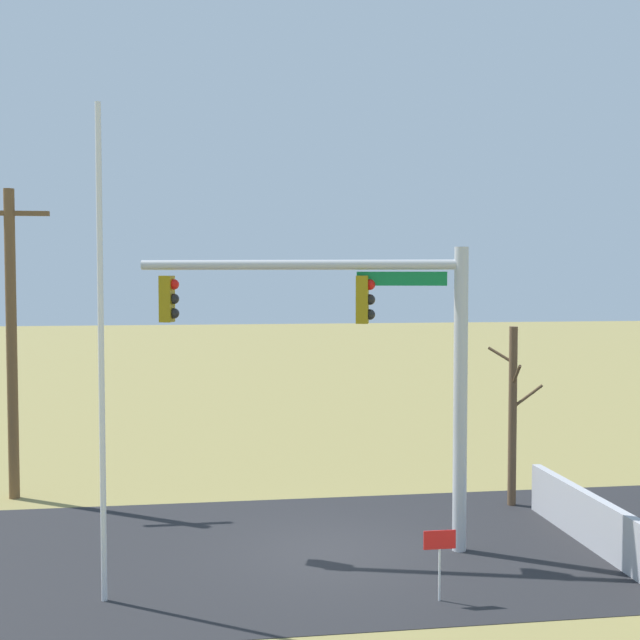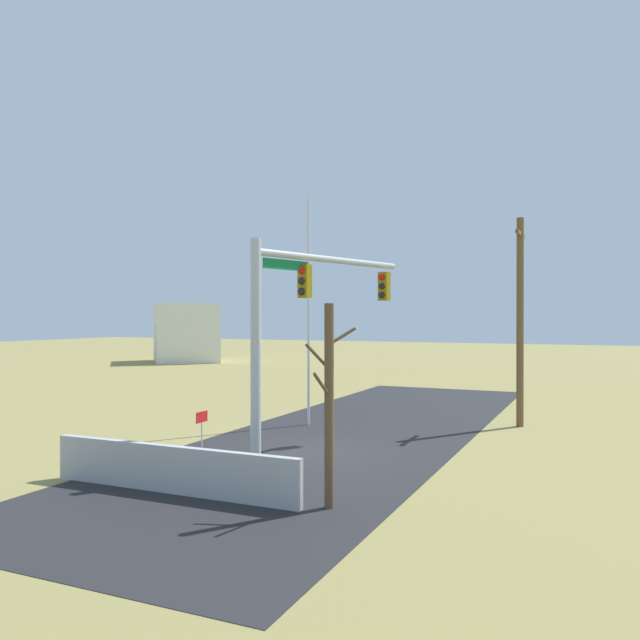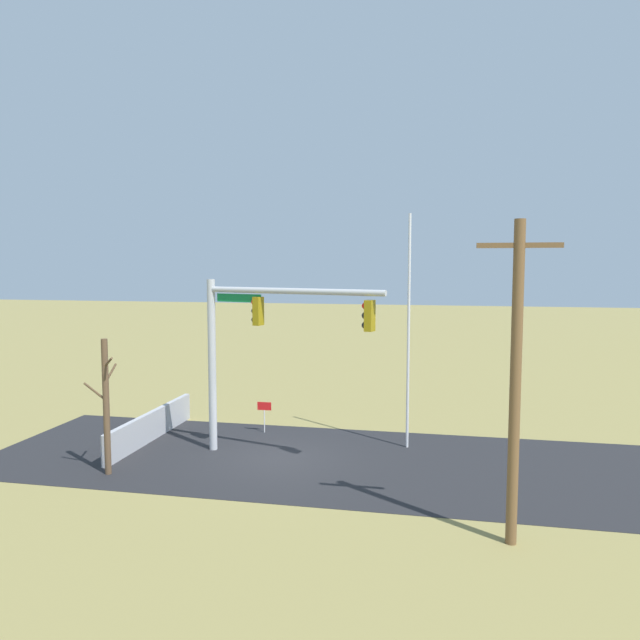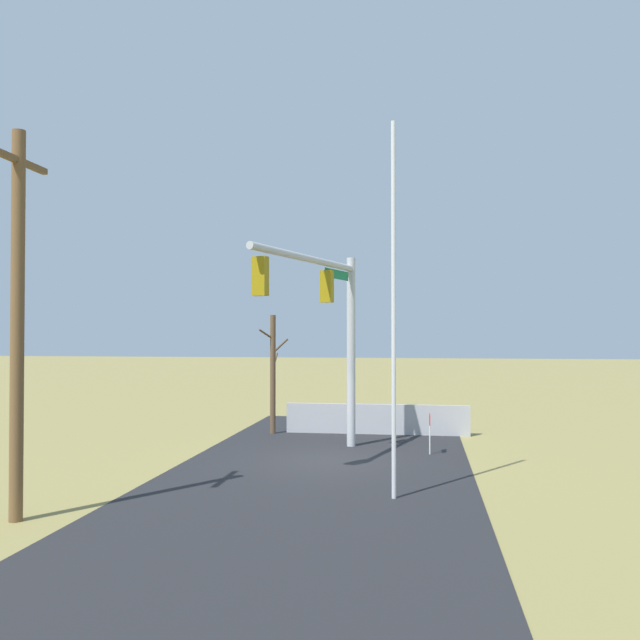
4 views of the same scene
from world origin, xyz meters
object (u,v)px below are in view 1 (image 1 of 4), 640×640
Objects in this scene: flagpole at (101,355)px; bare_tree at (513,414)px; utility_pole at (12,338)px; open_sign at (440,549)px; signal_mast at (370,338)px.

bare_tree is at bearing 27.58° from flagpole.
open_sign is (8.53, -8.06, -3.08)m from utility_pole.
bare_tree is 3.54× the size of open_sign.
open_sign is (0.59, -2.99, -3.36)m from signal_mast.
signal_mast is 0.84× the size of utility_pole.
bare_tree is (9.10, 4.75, -1.98)m from flagpole.
flagpole reaches higher than utility_pole.
flagpole is 6.58m from open_sign.
flagpole is at bearing -68.09° from utility_pole.
signal_mast is at bearing 22.99° from flagpole.
bare_tree is at bearing 32.81° from signal_mast.
signal_mast is at bearing -147.19° from bare_tree.
bare_tree is 6.71m from open_sign.
flagpole is at bearing -152.42° from bare_tree.
open_sign is at bearing -78.86° from signal_mast.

